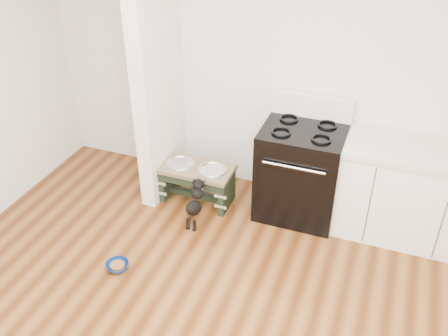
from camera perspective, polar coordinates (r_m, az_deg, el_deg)
room_shell at (r=2.52m, az=-5.98°, el=-2.45°), size 5.00×5.00×5.00m
partition_wall at (r=4.79m, az=-7.65°, el=11.48°), size 0.15×0.80×2.70m
oven_range at (r=4.80m, az=8.75°, el=-0.25°), size 0.76×0.69×1.14m
cabinet_run at (r=4.79m, az=20.24°, el=-2.63°), size 1.24×0.64×0.91m
dog_feeder at (r=5.00m, az=-3.17°, el=-1.03°), size 0.74×0.39×0.42m
puppy at (r=4.73m, az=-3.32°, el=-3.90°), size 0.13×0.38×0.45m
floor_bowl at (r=4.47m, az=-12.08°, el=-10.90°), size 0.21×0.21×0.06m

